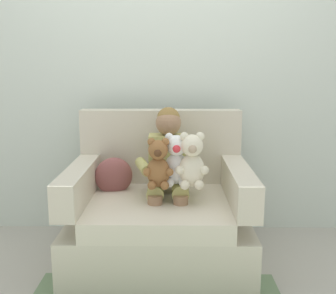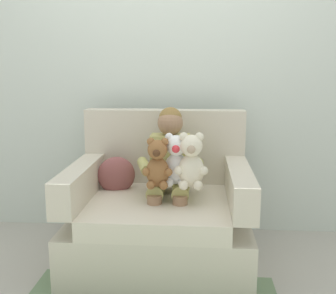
{
  "view_description": "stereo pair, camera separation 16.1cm",
  "coord_description": "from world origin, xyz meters",
  "px_view_note": "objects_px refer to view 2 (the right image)",
  "views": [
    {
      "loc": [
        0.09,
        -2.55,
        1.3
      ],
      "look_at": [
        0.06,
        -0.05,
        0.8
      ],
      "focal_mm": 43.76,
      "sensor_mm": 36.0,
      "label": 1
    },
    {
      "loc": [
        0.25,
        -2.55,
        1.3
      ],
      "look_at": [
        0.06,
        -0.05,
        0.8
      ],
      "focal_mm": 43.76,
      "sensor_mm": 36.0,
      "label": 2
    }
  ],
  "objects_px": {
    "seated_child": "(169,164)",
    "plush_brown": "(158,164)",
    "throw_pillow": "(116,175)",
    "plush_white": "(176,161)",
    "armchair": "(160,215)",
    "plush_cream": "(191,162)"
  },
  "relations": [
    {
      "from": "seated_child",
      "to": "plush_brown",
      "type": "bearing_deg",
      "value": -98.16
    },
    {
      "from": "plush_brown",
      "to": "throw_pillow",
      "type": "xyz_separation_m",
      "value": [
        -0.32,
        0.29,
        -0.15
      ]
    },
    {
      "from": "plush_white",
      "to": "armchair",
      "type": "bearing_deg",
      "value": 136.91
    },
    {
      "from": "throw_pillow",
      "to": "plush_brown",
      "type": "bearing_deg",
      "value": -42.49
    },
    {
      "from": "seated_child",
      "to": "plush_brown",
      "type": "distance_m",
      "value": 0.21
    },
    {
      "from": "plush_white",
      "to": "throw_pillow",
      "type": "bearing_deg",
      "value": 150.66
    },
    {
      "from": "plush_white",
      "to": "throw_pillow",
      "type": "height_order",
      "value": "plush_white"
    },
    {
      "from": "plush_brown",
      "to": "throw_pillow",
      "type": "bearing_deg",
      "value": 145.97
    },
    {
      "from": "plush_cream",
      "to": "plush_white",
      "type": "bearing_deg",
      "value": 149.08
    },
    {
      "from": "armchair",
      "to": "seated_child",
      "type": "height_order",
      "value": "seated_child"
    },
    {
      "from": "armchair",
      "to": "plush_white",
      "type": "xyz_separation_m",
      "value": [
        0.11,
        -0.1,
        0.4
      ]
    },
    {
      "from": "plush_brown",
      "to": "plush_cream",
      "type": "bearing_deg",
      "value": 10.72
    },
    {
      "from": "seated_child",
      "to": "plush_white",
      "type": "distance_m",
      "value": 0.15
    },
    {
      "from": "plush_cream",
      "to": "plush_brown",
      "type": "distance_m",
      "value": 0.21
    },
    {
      "from": "plush_cream",
      "to": "throw_pillow",
      "type": "distance_m",
      "value": 0.62
    },
    {
      "from": "plush_white",
      "to": "throw_pillow",
      "type": "relative_size",
      "value": 1.28
    },
    {
      "from": "seated_child",
      "to": "plush_white",
      "type": "height_order",
      "value": "seated_child"
    },
    {
      "from": "throw_pillow",
      "to": "seated_child",
      "type": "bearing_deg",
      "value": -14.53
    },
    {
      "from": "armchair",
      "to": "seated_child",
      "type": "relative_size",
      "value": 1.41
    },
    {
      "from": "seated_child",
      "to": "plush_brown",
      "type": "xyz_separation_m",
      "value": [
        -0.06,
        -0.2,
        0.04
      ]
    },
    {
      "from": "armchair",
      "to": "seated_child",
      "type": "bearing_deg",
      "value": 29.76
    },
    {
      "from": "plush_cream",
      "to": "throw_pillow",
      "type": "height_order",
      "value": "plush_cream"
    }
  ]
}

